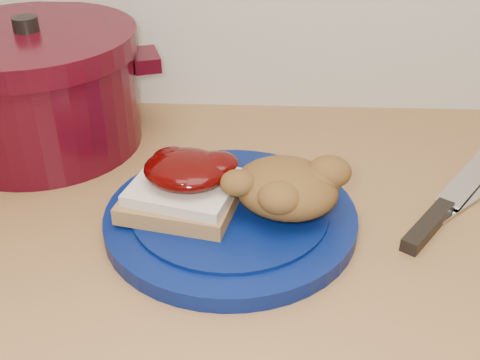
{
  "coord_description": "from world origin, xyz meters",
  "views": [
    {
      "loc": [
        0.01,
        0.9,
        1.32
      ],
      "look_at": [
        -0.02,
        1.49,
        0.95
      ],
      "focal_mm": 45.0,
      "sensor_mm": 36.0,
      "label": 1
    }
  ],
  "objects_px": {
    "butter_knife": "(459,206)",
    "dutch_oven": "(38,88)",
    "pepper_grinder": "(73,91)",
    "chef_knife": "(441,211)",
    "plate": "(231,218)"
  },
  "relations": [
    {
      "from": "butter_knife",
      "to": "dutch_oven",
      "type": "bearing_deg",
      "value": 121.94
    },
    {
      "from": "pepper_grinder",
      "to": "chef_knife",
      "type": "bearing_deg",
      "value": -23.53
    },
    {
      "from": "plate",
      "to": "dutch_oven",
      "type": "xyz_separation_m",
      "value": [
        -0.28,
        0.19,
        0.07
      ]
    },
    {
      "from": "chef_knife",
      "to": "pepper_grinder",
      "type": "distance_m",
      "value": 0.55
    },
    {
      "from": "chef_knife",
      "to": "pepper_grinder",
      "type": "relative_size",
      "value": 2.17
    },
    {
      "from": "plate",
      "to": "pepper_grinder",
      "type": "height_order",
      "value": "pepper_grinder"
    },
    {
      "from": "chef_knife",
      "to": "dutch_oven",
      "type": "relative_size",
      "value": 0.67
    },
    {
      "from": "chef_knife",
      "to": "dutch_oven",
      "type": "bearing_deg",
      "value": 108.52
    },
    {
      "from": "plate",
      "to": "butter_knife",
      "type": "bearing_deg",
      "value": 9.41
    },
    {
      "from": "chef_knife",
      "to": "plate",
      "type": "bearing_deg",
      "value": 132.27
    },
    {
      "from": "plate",
      "to": "pepper_grinder",
      "type": "xyz_separation_m",
      "value": [
        -0.25,
        0.25,
        0.05
      ]
    },
    {
      "from": "plate",
      "to": "dutch_oven",
      "type": "distance_m",
      "value": 0.35
    },
    {
      "from": "dutch_oven",
      "to": "pepper_grinder",
      "type": "distance_m",
      "value": 0.07
    },
    {
      "from": "plate",
      "to": "dutch_oven",
      "type": "relative_size",
      "value": 0.8
    },
    {
      "from": "butter_knife",
      "to": "pepper_grinder",
      "type": "height_order",
      "value": "pepper_grinder"
    }
  ]
}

